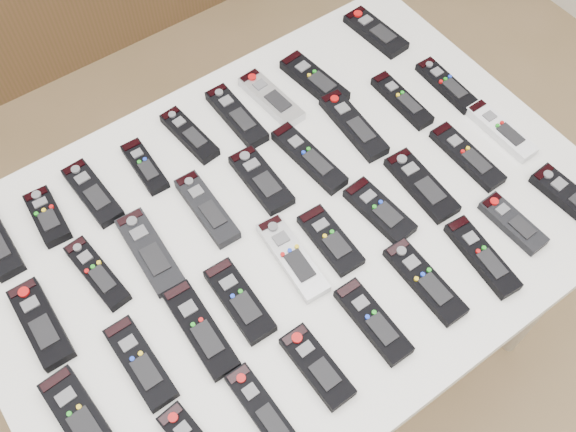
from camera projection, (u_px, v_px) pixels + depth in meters
ground at (278, 413)px, 1.87m from camera, size 4.00×4.00×0.00m
table at (288, 235)px, 1.35m from camera, size 1.25×0.88×0.78m
remote_1 at (48, 217)px, 1.30m from camera, size 0.06×0.14×0.02m
remote_2 at (93, 193)px, 1.33m from camera, size 0.06×0.17×0.02m
remote_3 at (145, 166)px, 1.36m from camera, size 0.05×0.15×0.02m
remote_4 at (189, 135)px, 1.41m from camera, size 0.06×0.17×0.02m
remote_5 at (236, 116)px, 1.43m from camera, size 0.05×0.18×0.02m
remote_6 at (271, 99)px, 1.46m from camera, size 0.07×0.18×0.02m
remote_7 at (314, 80)px, 1.49m from camera, size 0.08×0.19×0.02m
remote_8 at (376, 32)px, 1.58m from camera, size 0.07×0.18×0.02m
remote_9 at (41, 323)px, 1.18m from camera, size 0.06×0.18×0.02m
remote_10 at (97, 273)px, 1.23m from camera, size 0.06×0.17×0.02m
remote_11 at (150, 251)px, 1.26m from camera, size 0.07×0.20×0.02m
remote_12 at (207, 209)px, 1.31m from camera, size 0.05×0.18×0.02m
remote_13 at (261, 180)px, 1.34m from camera, size 0.07×0.17×0.02m
remote_14 at (309, 158)px, 1.37m from camera, size 0.06×0.20×0.02m
remote_15 at (353, 125)px, 1.42m from camera, size 0.07×0.20×0.02m
remote_16 at (402, 100)px, 1.46m from camera, size 0.04×0.17×0.02m
remote_17 at (447, 85)px, 1.49m from camera, size 0.05×0.17×0.02m
remote_18 at (79, 417)px, 1.09m from camera, size 0.07×0.18×0.02m
remote_19 at (140, 363)px, 1.14m from camera, size 0.06×0.18×0.02m
remote_20 at (200, 329)px, 1.17m from camera, size 0.06×0.20×0.02m
remote_21 at (239, 301)px, 1.20m from camera, size 0.06×0.17×0.02m
remote_22 at (292, 257)px, 1.25m from camera, size 0.07×0.20×0.02m
remote_23 at (330, 240)px, 1.27m from camera, size 0.06×0.16×0.02m
remote_24 at (379, 211)px, 1.30m from camera, size 0.07×0.16×0.02m
remote_25 at (421, 185)px, 1.34m from camera, size 0.07×0.18×0.02m
remote_26 at (467, 156)px, 1.38m from camera, size 0.05×0.19×0.02m
remote_27 at (501, 130)px, 1.41m from camera, size 0.05×0.18×0.02m
remote_30 at (264, 412)px, 1.09m from camera, size 0.05×0.18×0.02m
remote_31 at (317, 366)px, 1.13m from camera, size 0.06×0.16×0.02m
remote_32 at (373, 321)px, 1.18m from camera, size 0.05×0.17×0.02m
remote_33 at (425, 281)px, 1.22m from camera, size 0.06×0.19×0.02m
remote_34 at (482, 257)px, 1.25m from camera, size 0.07×0.18×0.02m
remote_35 at (513, 223)px, 1.29m from camera, size 0.05×0.15×0.02m
remote_36 at (573, 200)px, 1.32m from camera, size 0.07×0.19×0.02m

